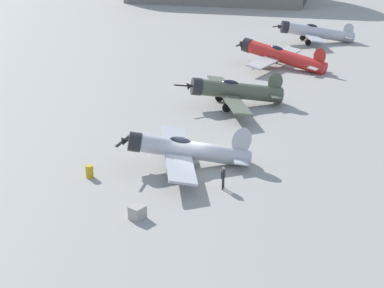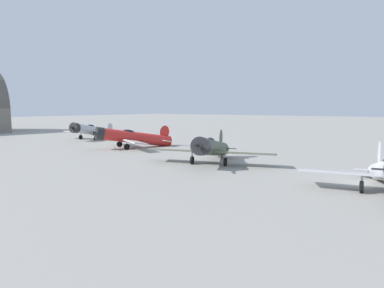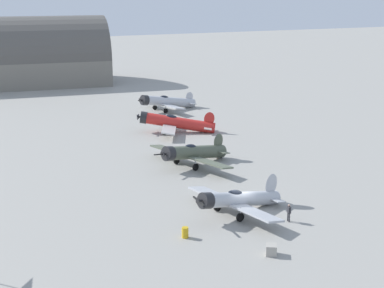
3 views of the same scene
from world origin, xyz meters
name	(u,v)px [view 1 (image 1 of 3)]	position (x,y,z in m)	size (l,w,h in m)	color
ground_plane	(192,166)	(0.00, 0.00, 0.00)	(400.00, 400.00, 0.00)	gray
airplane_foreground	(185,150)	(-0.49, -0.11, 1.36)	(9.82, 11.29, 3.32)	#B7BABF
airplane_mid_apron	(234,91)	(1.94, 15.34, 1.56)	(10.51, 12.67, 3.25)	#4C5442
airplane_far_line	(281,56)	(6.31, 31.20, 1.44)	(11.08, 11.16, 3.28)	red
airplane_outer_stand	(315,32)	(10.94, 46.03, 1.50)	(11.59, 10.77, 3.33)	#B7BABF
ground_crew_mechanic	(223,176)	(2.71, -3.70, 1.00)	(0.28, 0.64, 1.66)	#2D2D33
equipment_crate	(137,212)	(-2.26, -8.83, 0.42)	(1.18, 1.22, 0.84)	#9E998E
fuel_drum	(89,171)	(-7.11, -3.08, 0.46)	(0.60, 0.60, 0.92)	gold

